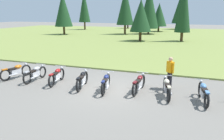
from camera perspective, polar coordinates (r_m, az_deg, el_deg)
ground_plane at (r=11.74m, az=-1.02°, el=-4.94°), size 140.00×140.00×0.00m
grass_moorland at (r=36.51m, az=13.94°, el=7.78°), size 80.00×44.00×0.10m
forest_treeline at (r=40.75m, az=10.74°, el=14.90°), size 40.64×30.03×8.94m
motorcycle_orange at (r=14.80m, az=-22.76°, el=-0.25°), size 0.72×2.07×0.88m
motorcycle_silver at (r=13.88m, az=-18.56°, el=-0.78°), size 0.62×2.10×0.88m
motorcycle_red at (r=13.03m, az=-13.57°, el=-1.38°), size 0.69×2.08×0.88m
motorcycle_black at (r=12.07m, az=-7.40°, el=-2.33°), size 0.72×2.08×0.88m
motorcycle_navy at (r=11.46m, az=-1.54°, el=-3.11°), size 0.71×2.08×0.88m
motorcycle_maroon at (r=11.41m, az=6.73°, el=-3.29°), size 0.62×2.10×0.88m
motorcycle_cream at (r=11.01m, az=13.48°, el=-4.25°), size 0.76×2.06×0.88m
motorcycle_sky_blue at (r=10.84m, az=21.81°, el=-5.18°), size 0.68×2.09×0.88m
rider_with_back_turned at (r=11.99m, az=14.24°, el=-0.24°), size 0.40×0.44×1.67m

